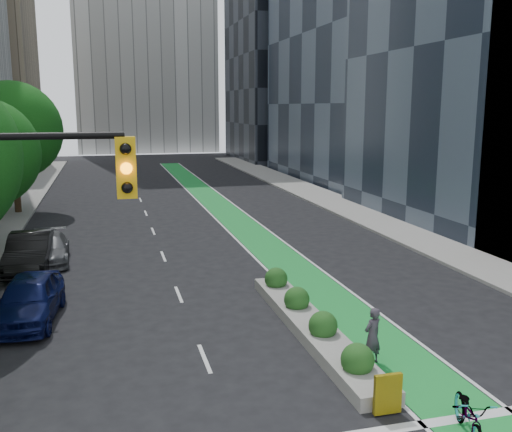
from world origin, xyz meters
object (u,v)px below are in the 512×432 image
median_planter (311,322)px  parked_car_left_mid (30,252)px  bicycle (469,415)px  cyclist (372,336)px  parked_car_left_near (29,299)px  parked_car_left_far (49,249)px

median_planter → parked_car_left_mid: parked_car_left_mid is taller
bicycle → cyclist: 4.03m
cyclist → median_planter: bearing=-94.0°
parked_car_left_near → parked_car_left_far: size_ratio=1.06×
bicycle → parked_car_left_mid: bearing=142.9°
parked_car_left_near → parked_car_left_mid: parked_car_left_mid is taller
median_planter → cyclist: bearing=-71.0°
bicycle → parked_car_left_mid: size_ratio=0.42×
median_planter → bicycle: size_ratio=4.81×
median_planter → parked_car_left_near: size_ratio=2.18×
parked_car_left_near → parked_car_left_far: 7.90m
cyclist → parked_car_left_mid: bearing=-73.3°
cyclist → parked_car_left_far: cyclist is taller
median_planter → parked_car_left_far: parked_car_left_far is taller
median_planter → parked_car_left_far: size_ratio=2.31×
cyclist → parked_car_left_near: size_ratio=0.36×
bicycle → parked_car_left_near: size_ratio=0.45×
cyclist → parked_car_left_near: bearing=-54.5°
parked_car_left_near → parked_car_left_far: (-0.03, 7.90, -0.16)m
parked_car_left_mid → parked_car_left_far: parked_car_left_mid is taller
bicycle → parked_car_left_far: parked_car_left_far is taller
cyclist → parked_car_left_far: size_ratio=0.38×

